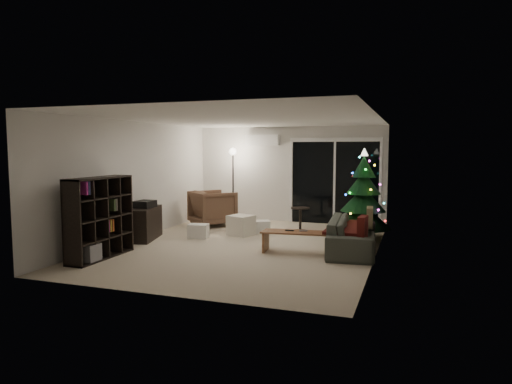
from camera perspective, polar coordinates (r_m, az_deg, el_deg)
room at (r=10.24m, az=4.08°, el=0.34°), size 6.50×7.51×2.60m
bookshelf at (r=8.56m, az=-19.86°, el=-2.99°), size 0.93×1.45×1.43m
media_cabinet at (r=9.98m, az=-13.65°, el=-3.84°), size 0.67×1.16×0.68m
stereo at (r=9.92m, az=-13.70°, el=-1.47°), size 0.35×0.41×0.15m
armchair at (r=11.46m, az=-5.44°, el=-2.01°), size 1.35×1.35×0.89m
ottoman at (r=10.21m, az=-1.88°, el=-4.16°), size 0.61×0.61×0.44m
cardboard_box_a at (r=9.97m, az=-7.21°, el=-4.86°), size 0.47×0.40×0.30m
cardboard_box_b at (r=10.48m, az=0.63°, el=-4.36°), size 0.49×0.45×0.28m
side_table at (r=10.72m, az=5.55°, el=-3.41°), size 0.53×0.53×0.56m
floor_lamp at (r=12.00m, az=-2.89°, el=0.73°), size 0.30×0.30×1.88m
sofa at (r=8.80m, az=11.97°, el=-5.24°), size 1.01×2.18×0.62m
sofa_throw at (r=8.78m, az=11.34°, el=-4.33°), size 0.66×1.53×0.05m
cushion_a at (r=9.37m, az=14.03°, el=-3.08°), size 0.16×0.42×0.41m
cushion_b at (r=8.09m, az=13.19°, el=-4.39°), size 0.15×0.42×0.41m
coffee_table at (r=8.47m, az=5.20°, el=-6.29°), size 1.33×0.58×0.41m
remote_a at (r=8.46m, az=4.22°, el=-4.80°), size 0.16×0.05×0.02m
remote_b at (r=8.45m, az=5.95°, el=-4.83°), size 0.16×0.09×0.02m
christmas_tree at (r=10.03m, az=13.28°, el=-0.18°), size 1.53×1.53×1.93m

